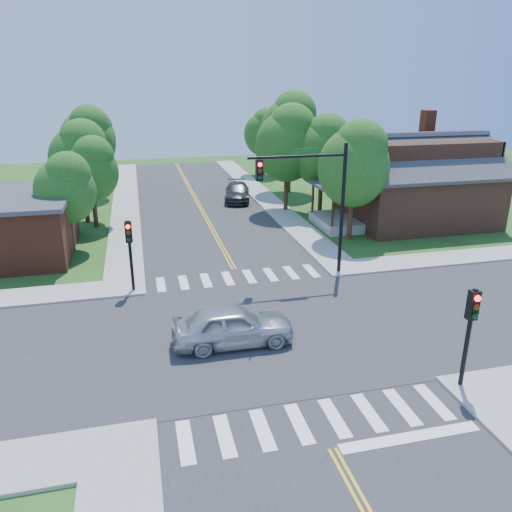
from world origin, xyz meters
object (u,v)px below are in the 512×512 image
object	(u,v)px
signal_pole_nw	(129,243)
car_dgrey	(237,193)
signal_mast_ne	(313,190)
house_ne	(416,178)
signal_pole_se	(471,320)
car_silver	(233,326)

from	to	relation	value
signal_pole_nw	car_dgrey	distance (m)	20.40
signal_mast_ne	car_dgrey	xyz separation A→B (m)	(-0.41, 18.15, -4.09)
signal_mast_ne	house_ne	distance (m)	14.23
signal_pole_nw	house_ne	world-z (taller)	house_ne
signal_pole_se	car_silver	xyz separation A→B (m)	(-7.26, 4.87, -1.82)
signal_pole_se	signal_mast_ne	bearing A→B (deg)	98.56
signal_pole_nw	house_ne	size ratio (longest dim) A/B	0.29
signal_mast_ne	signal_pole_nw	size ratio (longest dim) A/B	1.89
car_dgrey	house_ne	bearing A→B (deg)	-27.19
signal_pole_se	car_silver	size ratio (longest dim) A/B	0.77
signal_pole_se	car_silver	bearing A→B (deg)	146.15
signal_pole_se	car_silver	world-z (taller)	signal_pole_se
signal_mast_ne	signal_pole_se	distance (m)	11.55
signal_mast_ne	signal_pole_se	world-z (taller)	signal_mast_ne
house_ne	car_dgrey	size ratio (longest dim) A/B	2.35
signal_mast_ne	car_dgrey	distance (m)	18.61
house_ne	car_silver	world-z (taller)	house_ne
signal_mast_ne	house_ne	xyz separation A→B (m)	(11.19, 8.65, -1.52)
car_silver	house_ne	bearing A→B (deg)	-47.21
signal_pole_se	car_dgrey	bearing A→B (deg)	94.09
house_ne	car_silver	distance (m)	22.63
signal_pole_se	house_ne	size ratio (longest dim) A/B	0.29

